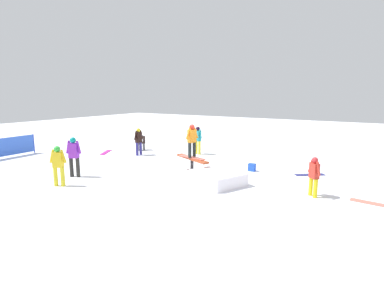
% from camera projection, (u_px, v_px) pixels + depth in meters
% --- Properties ---
extents(ground_plane, '(60.00, 60.00, 0.00)m').
position_uv_depth(ground_plane, '(192.00, 174.00, 13.03)').
color(ground_plane, white).
extents(rail_feature, '(2.02, 1.12, 0.71)m').
position_uv_depth(rail_feature, '(192.00, 160.00, 12.93)').
color(rail_feature, black).
rests_on(rail_feature, ground).
extents(snow_kicker_ramp, '(2.26, 2.11, 0.48)m').
position_uv_depth(snow_kicker_ramp, '(218.00, 178.00, 11.51)').
color(snow_kicker_ramp, white).
rests_on(snow_kicker_ramp, ground).
extents(main_rider_on_rail, '(1.38, 0.72, 1.45)m').
position_uv_depth(main_rider_on_rail, '(192.00, 141.00, 12.79)').
color(main_rider_on_rail, '#DF6657').
rests_on(main_rider_on_rail, rail_feature).
extents(bystander_yellow, '(0.63, 0.38, 1.53)m').
position_uv_depth(bystander_yellow, '(58.00, 164.00, 11.13)').
color(bystander_yellow, yellow).
rests_on(bystander_yellow, ground).
extents(bystander_purple, '(0.66, 0.36, 1.67)m').
position_uv_depth(bystander_purple, '(74.00, 155.00, 12.36)').
color(bystander_purple, '#282727').
rests_on(bystander_purple, ground).
extents(bystander_teal, '(0.63, 0.32, 1.59)m').
position_uv_depth(bystander_teal, '(198.00, 139.00, 17.06)').
color(bystander_teal, yellow).
rests_on(bystander_teal, ground).
extents(bystander_black, '(0.24, 0.65, 1.53)m').
position_uv_depth(bystander_black, '(139.00, 140.00, 16.78)').
color(bystander_black, navy).
rests_on(bystander_black, ground).
extents(bystander_red, '(0.50, 0.48, 1.36)m').
position_uv_depth(bystander_red, '(314.00, 175.00, 10.01)').
color(bystander_red, yellow).
rests_on(bystander_red, ground).
extents(loose_snowboard_magenta, '(0.97, 1.41, 0.02)m').
position_uv_depth(loose_snowboard_magenta, '(106.00, 152.00, 17.67)').
color(loose_snowboard_magenta, '#C01C97').
rests_on(loose_snowboard_magenta, ground).
extents(loose_snowboard_coral, '(1.28, 0.41, 0.02)m').
position_uv_depth(loose_snowboard_coral, '(372.00, 203.00, 9.47)').
color(loose_snowboard_coral, '#E2725E').
rests_on(loose_snowboard_coral, ground).
extents(loose_snowboard_navy, '(1.17, 0.99, 0.02)m').
position_uv_depth(loose_snowboard_navy, '(310.00, 175.00, 12.79)').
color(loose_snowboard_navy, navy).
rests_on(loose_snowboard_navy, ground).
extents(folding_chair, '(0.61, 0.61, 0.88)m').
position_uv_depth(folding_chair, '(142.00, 143.00, 18.33)').
color(folding_chair, '#3F3F44').
rests_on(folding_chair, ground).
extents(backpack_on_snow, '(0.31, 0.23, 0.34)m').
position_uv_depth(backpack_on_snow, '(252.00, 167.00, 13.42)').
color(backpack_on_snow, blue).
rests_on(backpack_on_snow, ground).
extents(safety_fence, '(0.23, 3.72, 1.10)m').
position_uv_depth(safety_fence, '(1.00, 148.00, 15.88)').
color(safety_fence, blue).
rests_on(safety_fence, ground).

